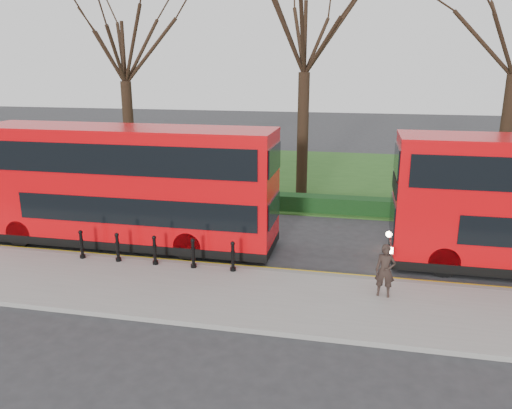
# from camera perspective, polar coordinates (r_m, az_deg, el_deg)

# --- Properties ---
(ground) EXTENTS (120.00, 120.00, 0.00)m
(ground) POSITION_cam_1_polar(r_m,az_deg,el_deg) (18.60, -4.80, -6.10)
(ground) COLOR #28282B
(ground) RESTS_ON ground
(pavement) EXTENTS (60.00, 4.00, 0.15)m
(pavement) POSITION_cam_1_polar(r_m,az_deg,el_deg) (15.96, -7.94, -9.72)
(pavement) COLOR gray
(pavement) RESTS_ON ground
(kerb) EXTENTS (60.00, 0.25, 0.16)m
(kerb) POSITION_cam_1_polar(r_m,az_deg,el_deg) (17.69, -5.74, -7.04)
(kerb) COLOR slate
(kerb) RESTS_ON ground
(grass_verge) EXTENTS (60.00, 18.00, 0.06)m
(grass_verge) POSITION_cam_1_polar(r_m,az_deg,el_deg) (32.65, 2.77, 3.53)
(grass_verge) COLOR #234C19
(grass_verge) RESTS_ON ground
(hedge) EXTENTS (60.00, 0.90, 0.80)m
(hedge) POSITION_cam_1_polar(r_m,az_deg,el_deg) (24.72, -0.31, 0.47)
(hedge) COLOR black
(hedge) RESTS_ON ground
(yellow_line_outer) EXTENTS (60.00, 0.10, 0.01)m
(yellow_line_outer) POSITION_cam_1_polar(r_m,az_deg,el_deg) (17.98, -5.44, -6.88)
(yellow_line_outer) COLOR yellow
(yellow_line_outer) RESTS_ON ground
(yellow_line_inner) EXTENTS (60.00, 0.10, 0.01)m
(yellow_line_inner) POSITION_cam_1_polar(r_m,az_deg,el_deg) (18.15, -5.26, -6.65)
(yellow_line_inner) COLOR yellow
(yellow_line_inner) RESTS_ON ground
(tree_left) EXTENTS (6.99, 6.99, 10.92)m
(tree_left) POSITION_cam_1_polar(r_m,az_deg,el_deg) (29.59, -14.95, 17.20)
(tree_left) COLOR black
(tree_left) RESTS_ON ground
(tree_mid) EXTENTS (7.59, 7.59, 11.86)m
(tree_mid) POSITION_cam_1_polar(r_m,az_deg,el_deg) (26.75, 5.66, 19.33)
(tree_mid) COLOR black
(tree_mid) RESTS_ON ground
(bollard_row) EXTENTS (5.76, 0.15, 1.00)m
(bollard_row) POSITION_cam_1_polar(r_m,az_deg,el_deg) (17.75, -11.49, -5.20)
(bollard_row) COLOR black
(bollard_row) RESTS_ON pavement
(bus_lead) EXTENTS (11.62, 2.67, 4.62)m
(bus_lead) POSITION_cam_1_polar(r_m,az_deg,el_deg) (19.98, -14.56, 2.00)
(bus_lead) COLOR red
(bus_lead) RESTS_ON ground
(pedestrian) EXTENTS (0.63, 0.45, 1.62)m
(pedestrian) POSITION_cam_1_polar(r_m,az_deg,el_deg) (15.48, 14.55, -7.33)
(pedestrian) COLOR black
(pedestrian) RESTS_ON pavement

